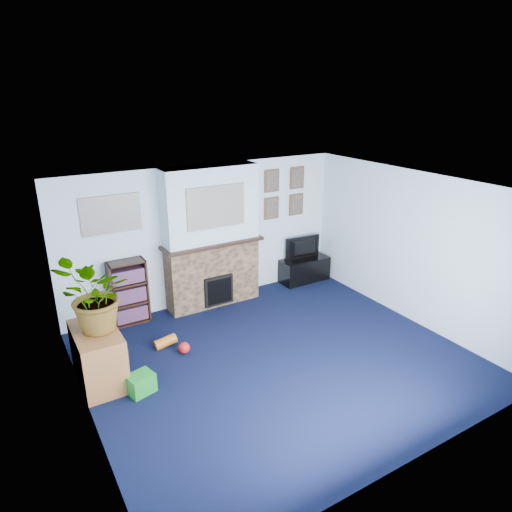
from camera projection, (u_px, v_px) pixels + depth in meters
floor at (278, 359)px, 6.38m from camera, size 5.00×4.50×0.01m
ceiling at (281, 190)px, 5.54m from camera, size 5.00×4.50×0.01m
wall_back at (206, 235)px, 7.77m from camera, size 5.00×0.04×2.40m
wall_front at (415, 365)px, 4.15m from camera, size 5.00×0.04×2.40m
wall_left at (80, 329)px, 4.76m from camera, size 0.04×4.50×2.40m
wall_right at (412, 248)px, 7.16m from camera, size 0.04×4.50×2.40m
chimney_breast at (212, 239)px, 7.61m from camera, size 1.72×0.50×2.40m
collage_main at (216, 207)px, 7.24m from camera, size 1.00×0.03×0.68m
collage_left at (111, 214)px, 6.82m from camera, size 0.90×0.03×0.58m
portrait_tl at (272, 181)px, 8.10m from camera, size 0.30×0.03×0.40m
portrait_tr at (297, 178)px, 8.36m from camera, size 0.30×0.03×0.40m
portrait_bl at (271, 208)px, 8.28m from camera, size 0.30×0.03×0.40m
portrait_br at (296, 204)px, 8.54m from camera, size 0.30×0.03×0.40m
tv_stand at (304, 270)px, 8.87m from camera, size 0.97×0.41×0.46m
television at (304, 248)px, 8.73m from camera, size 0.74×0.16×0.42m
bookshelf at (129, 294)px, 7.21m from camera, size 0.58×0.28×1.05m
sideboard at (99, 357)px, 5.78m from camera, size 0.53×0.95×0.74m
potted_plant at (95, 297)px, 5.47m from camera, size 1.08×1.12×0.95m
mantel_clock at (211, 238)px, 7.55m from camera, size 0.10×0.06×0.14m
mantel_candle at (232, 234)px, 7.73m from camera, size 0.05×0.05×0.16m
mantel_teddy at (181, 244)px, 7.30m from camera, size 0.12×0.12×0.12m
mantel_can at (246, 232)px, 7.88m from camera, size 0.06×0.06×0.12m
green_crate at (141, 382)px, 5.64m from camera, size 0.37×0.32×0.25m
toy_ball at (184, 347)px, 6.49m from camera, size 0.17×0.17×0.17m
toy_block at (119, 358)px, 6.20m from camera, size 0.21×0.21×0.21m
toy_tube at (166, 342)px, 6.67m from camera, size 0.34×0.15×0.19m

